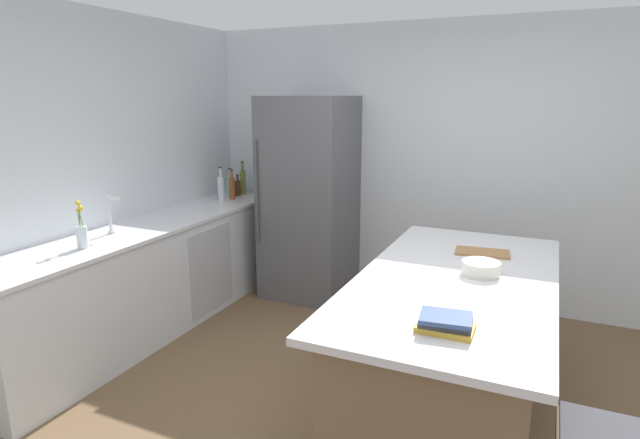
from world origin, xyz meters
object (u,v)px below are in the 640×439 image
object	(u,v)px
cutting_board	(482,252)
syrup_bottle	(238,188)
olive_oil_bottle	(243,181)
refrigerator	(309,198)
gin_bottle	(230,186)
flower_vase	(82,233)
kitchen_island	(452,349)
sink_faucet	(111,214)
vinegar_bottle	(232,187)
mixing_bowl	(481,268)
cookbook_stack	(446,323)
soda_bottle	(221,188)

from	to	relation	value
cutting_board	syrup_bottle	bearing A→B (deg)	157.75
olive_oil_bottle	cutting_board	bearing A→B (deg)	-24.09
refrigerator	syrup_bottle	world-z (taller)	refrigerator
gin_bottle	syrup_bottle	bearing A→B (deg)	70.50
flower_vase	kitchen_island	bearing A→B (deg)	10.48
sink_faucet	olive_oil_bottle	bearing A→B (deg)	89.08
kitchen_island	syrup_bottle	distance (m)	3.05
sink_faucet	vinegar_bottle	distance (m)	1.51
mixing_bowl	refrigerator	bearing A→B (deg)	141.53
vinegar_bottle	cookbook_stack	xyz separation A→B (m)	(2.57, -2.15, -0.08)
vinegar_bottle	flower_vase	bearing A→B (deg)	-89.02
gin_bottle	cookbook_stack	xyz separation A→B (m)	(2.65, -2.23, -0.08)
refrigerator	olive_oil_bottle	bearing A→B (deg)	168.89
gin_bottle	flower_vase	bearing A→B (deg)	-86.68
kitchen_island	mixing_bowl	world-z (taller)	mixing_bowl
syrup_bottle	vinegar_bottle	world-z (taller)	vinegar_bottle
kitchen_island	soda_bottle	xyz separation A→B (m)	(-2.55, 1.31, 0.58)
gin_bottle	vinegar_bottle	size ratio (longest dim) A/B	0.99
flower_vase	vinegar_bottle	distance (m)	1.88
soda_bottle	cookbook_stack	bearing A→B (deg)	-37.81
refrigerator	cutting_board	distance (m)	2.02
olive_oil_bottle	gin_bottle	size ratio (longest dim) A/B	1.16
refrigerator	flower_vase	world-z (taller)	refrigerator
sink_faucet	mixing_bowl	size ratio (longest dim) A/B	1.35
gin_bottle	cutting_board	world-z (taller)	gin_bottle
soda_bottle	refrigerator	bearing A→B (deg)	14.15
flower_vase	olive_oil_bottle	world-z (taller)	olive_oil_bottle
flower_vase	mixing_bowl	size ratio (longest dim) A/B	1.53
vinegar_bottle	cutting_board	size ratio (longest dim) A/B	0.85
kitchen_island	flower_vase	xyz separation A→B (m)	(-2.46, -0.46, 0.55)
cookbook_stack	kitchen_island	bearing A→B (deg)	95.99
cookbook_stack	sink_faucet	bearing A→B (deg)	166.42
refrigerator	mixing_bowl	world-z (taller)	refrigerator
soda_bottle	flower_vase	bearing A→B (deg)	-87.24
refrigerator	cutting_board	size ratio (longest dim) A/B	5.36
kitchen_island	sink_faucet	size ratio (longest dim) A/B	7.20
cookbook_stack	cutting_board	xyz separation A→B (m)	(-0.00, 1.26, -0.03)
soda_bottle	syrup_bottle	bearing A→B (deg)	89.18
flower_vase	vinegar_bottle	size ratio (longest dim) A/B	1.10
kitchen_island	sink_faucet	bearing A→B (deg)	-178.12
kitchen_island	mixing_bowl	distance (m)	0.52
gin_bottle	cutting_board	size ratio (longest dim) A/B	0.84
olive_oil_bottle	flower_vase	bearing A→B (deg)	-87.85
syrup_bottle	cutting_board	xyz separation A→B (m)	(2.62, -1.07, -0.07)
flower_vase	vinegar_bottle	xyz separation A→B (m)	(-0.03, 1.88, 0.01)
sink_faucet	flower_vase	bearing A→B (deg)	-73.56
olive_oil_bottle	cookbook_stack	xyz separation A→B (m)	(2.62, -2.43, -0.10)
mixing_bowl	cookbook_stack	bearing A→B (deg)	-92.96
sink_faucet	soda_bottle	size ratio (longest dim) A/B	0.88
refrigerator	mixing_bowl	distance (m)	2.30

